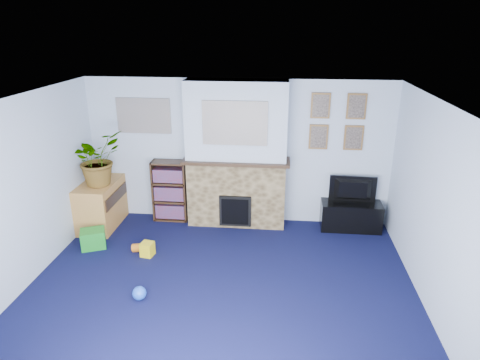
# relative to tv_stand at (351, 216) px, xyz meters

# --- Properties ---
(floor) EXTENTS (5.00, 4.50, 0.01)m
(floor) POSITION_rel_tv_stand_xyz_m (-1.89, -2.03, -0.23)
(floor) COLOR #0E1035
(floor) RESTS_ON ground
(ceiling) EXTENTS (5.00, 4.50, 0.01)m
(ceiling) POSITION_rel_tv_stand_xyz_m (-1.89, -2.03, 2.17)
(ceiling) COLOR white
(ceiling) RESTS_ON wall_back
(wall_back) EXTENTS (5.00, 0.04, 2.40)m
(wall_back) POSITION_rel_tv_stand_xyz_m (-1.89, 0.22, 0.97)
(wall_back) COLOR silver
(wall_back) RESTS_ON ground
(wall_front) EXTENTS (5.00, 0.04, 2.40)m
(wall_front) POSITION_rel_tv_stand_xyz_m (-1.89, -4.28, 0.97)
(wall_front) COLOR silver
(wall_front) RESTS_ON ground
(wall_left) EXTENTS (0.04, 4.50, 2.40)m
(wall_left) POSITION_rel_tv_stand_xyz_m (-4.39, -2.03, 0.97)
(wall_left) COLOR silver
(wall_left) RESTS_ON ground
(wall_right) EXTENTS (0.04, 4.50, 2.40)m
(wall_right) POSITION_rel_tv_stand_xyz_m (0.61, -2.03, 0.97)
(wall_right) COLOR silver
(wall_right) RESTS_ON ground
(chimney_breast) EXTENTS (1.72, 0.50, 2.40)m
(chimney_breast) POSITION_rel_tv_stand_xyz_m (-1.89, 0.02, 0.96)
(chimney_breast) COLOR brown
(chimney_breast) RESTS_ON ground
(collage_main) EXTENTS (1.00, 0.03, 0.68)m
(collage_main) POSITION_rel_tv_stand_xyz_m (-1.89, -0.19, 1.55)
(collage_main) COLOR gray
(collage_main) RESTS_ON chimney_breast
(collage_left) EXTENTS (0.90, 0.03, 0.58)m
(collage_left) POSITION_rel_tv_stand_xyz_m (-3.44, 0.21, 1.55)
(collage_left) COLOR gray
(collage_left) RESTS_ON wall_back
(portrait_tl) EXTENTS (0.30, 0.03, 0.40)m
(portrait_tl) POSITION_rel_tv_stand_xyz_m (-0.59, 0.20, 1.77)
(portrait_tl) COLOR brown
(portrait_tl) RESTS_ON wall_back
(portrait_tr) EXTENTS (0.30, 0.03, 0.40)m
(portrait_tr) POSITION_rel_tv_stand_xyz_m (-0.04, 0.20, 1.77)
(portrait_tr) COLOR brown
(portrait_tr) RESTS_ON wall_back
(portrait_bl) EXTENTS (0.30, 0.03, 0.40)m
(portrait_bl) POSITION_rel_tv_stand_xyz_m (-0.59, 0.20, 1.27)
(portrait_bl) COLOR brown
(portrait_bl) RESTS_ON wall_back
(portrait_br) EXTENTS (0.30, 0.03, 0.40)m
(portrait_br) POSITION_rel_tv_stand_xyz_m (-0.04, 0.20, 1.27)
(portrait_br) COLOR brown
(portrait_br) RESTS_ON wall_back
(tv_stand) EXTENTS (0.97, 0.41, 0.46)m
(tv_stand) POSITION_rel_tv_stand_xyz_m (0.00, 0.00, 0.00)
(tv_stand) COLOR black
(tv_stand) RESTS_ON ground
(television) EXTENTS (0.75, 0.13, 0.43)m
(television) POSITION_rel_tv_stand_xyz_m (0.00, 0.02, 0.45)
(television) COLOR black
(television) RESTS_ON tv_stand
(bookshelf) EXTENTS (0.58, 0.28, 1.05)m
(bookshelf) POSITION_rel_tv_stand_xyz_m (-3.03, 0.08, 0.28)
(bookshelf) COLOR #322012
(bookshelf) RESTS_ON ground
(sideboard) EXTENTS (0.54, 0.98, 0.76)m
(sideboard) POSITION_rel_tv_stand_xyz_m (-4.13, -0.28, 0.12)
(sideboard) COLOR #BD823C
(sideboard) RESTS_ON ground
(potted_plant) EXTENTS (0.92, 0.97, 0.86)m
(potted_plant) POSITION_rel_tv_stand_xyz_m (-4.08, -0.33, 0.97)
(potted_plant) COLOR #26661E
(potted_plant) RESTS_ON sideboard
(mantel_clock) EXTENTS (0.11, 0.07, 0.15)m
(mantel_clock) POSITION_rel_tv_stand_xyz_m (-1.88, -0.03, 1.00)
(mantel_clock) COLOR gold
(mantel_clock) RESTS_ON chimney_breast
(mantel_candle) EXTENTS (0.05, 0.05, 0.16)m
(mantel_candle) POSITION_rel_tv_stand_xyz_m (-1.63, -0.03, 1.01)
(mantel_candle) COLOR #B2BFC6
(mantel_candle) RESTS_ON chimney_breast
(mantel_teddy) EXTENTS (0.13, 0.13, 0.13)m
(mantel_teddy) POSITION_rel_tv_stand_xyz_m (-2.40, -0.03, 0.99)
(mantel_teddy) COLOR gray
(mantel_teddy) RESTS_ON chimney_breast
(mantel_can) EXTENTS (0.06, 0.06, 0.12)m
(mantel_can) POSITION_rel_tv_stand_xyz_m (-1.13, -0.03, 0.99)
(mantel_can) COLOR yellow
(mantel_can) RESTS_ON chimney_breast
(green_crate) EXTENTS (0.44, 0.40, 0.28)m
(green_crate) POSITION_rel_tv_stand_xyz_m (-3.96, -1.03, -0.09)
(green_crate) COLOR #198C26
(green_crate) RESTS_ON ground
(toy_ball) EXTENTS (0.17, 0.17, 0.17)m
(toy_ball) POSITION_rel_tv_stand_xyz_m (-2.85, -2.23, -0.14)
(toy_ball) COLOR blue
(toy_ball) RESTS_ON ground
(toy_block) EXTENTS (0.20, 0.20, 0.21)m
(toy_block) POSITION_rel_tv_stand_xyz_m (-3.07, -1.19, -0.12)
(toy_block) COLOR yellow
(toy_block) RESTS_ON ground
(toy_tube) EXTENTS (0.29, 0.13, 0.16)m
(toy_tube) POSITION_rel_tv_stand_xyz_m (-3.20, -1.09, -0.16)
(toy_tube) COLOR orange
(toy_tube) RESTS_ON ground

